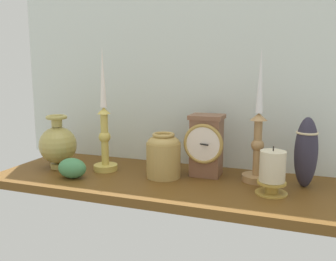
# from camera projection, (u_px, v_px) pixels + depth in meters

# --- Properties ---
(ground_plane) EXTENTS (1.00, 0.36, 0.02)m
(ground_plane) POSITION_uv_depth(u_px,v_px,m) (166.00, 183.00, 1.03)
(ground_plane) COLOR brown
(back_wall) EXTENTS (1.20, 0.02, 0.65)m
(back_wall) POSITION_uv_depth(u_px,v_px,m) (186.00, 64.00, 1.14)
(back_wall) COLOR silver
(back_wall) RESTS_ON ground_plane
(mantel_clock) EXTENTS (0.11, 0.10, 0.18)m
(mantel_clock) POSITION_uv_depth(u_px,v_px,m) (206.00, 145.00, 1.04)
(mantel_clock) COLOR brown
(mantel_clock) RESTS_ON ground_plane
(candlestick_tall_left) EXTENTS (0.07, 0.07, 0.38)m
(candlestick_tall_left) POSITION_uv_depth(u_px,v_px,m) (104.00, 132.00, 1.09)
(candlestick_tall_left) COLOR #D0B652
(candlestick_tall_left) RESTS_ON ground_plane
(candlestick_tall_center) EXTENTS (0.08, 0.08, 0.37)m
(candlestick_tall_center) POSITION_uv_depth(u_px,v_px,m) (258.00, 140.00, 0.98)
(candlestick_tall_center) COLOR #A97E4D
(candlestick_tall_center) RESTS_ON ground_plane
(brass_vase_bulbous) EXTENTS (0.12, 0.12, 0.17)m
(brass_vase_bulbous) POSITION_uv_depth(u_px,v_px,m) (58.00, 144.00, 1.12)
(brass_vase_bulbous) COLOR tan
(brass_vase_bulbous) RESTS_ON ground_plane
(brass_vase_jar) EXTENTS (0.10, 0.10, 0.13)m
(brass_vase_jar) POSITION_uv_depth(u_px,v_px,m) (164.00, 154.00, 1.03)
(brass_vase_jar) COLOR tan
(brass_vase_jar) RESTS_ON ground_plane
(pillar_candle_front) EXTENTS (0.08, 0.08, 0.12)m
(pillar_candle_front) POSITION_uv_depth(u_px,v_px,m) (272.00, 172.00, 0.89)
(pillar_candle_front) COLOR #B5923B
(pillar_candle_front) RESTS_ON ground_plane
(tall_ceramic_vase) EXTENTS (0.06, 0.06, 0.19)m
(tall_ceramic_vase) POSITION_uv_depth(u_px,v_px,m) (306.00, 152.00, 0.94)
(tall_ceramic_vase) COLOR #2D2938
(tall_ceramic_vase) RESTS_ON ground_plane
(ivy_sprig) EXTENTS (0.09, 0.06, 0.06)m
(ivy_sprig) POSITION_uv_depth(u_px,v_px,m) (72.00, 168.00, 1.02)
(ivy_sprig) COLOR #478853
(ivy_sprig) RESTS_ON ground_plane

